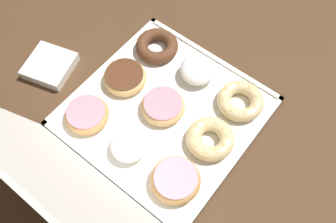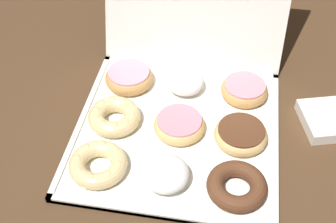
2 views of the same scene
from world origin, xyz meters
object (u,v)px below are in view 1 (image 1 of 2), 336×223
donut_box (165,112)px  cruller_donut_3 (210,139)px  powdered_filled_donut_1 (199,71)px  napkin_stack (50,66)px  pink_frosted_donut_4 (164,105)px  powdered_filled_donut_7 (128,144)px  pink_frosted_donut_8 (87,114)px  chocolate_cake_ring_donut_2 (157,46)px  cruller_donut_0 (240,101)px  pink_frosted_donut_6 (176,180)px  chocolate_frosted_donut_5 (125,77)px

donut_box → cruller_donut_3: bearing=-180.0°
powdered_filled_donut_1 → napkin_stack: size_ratio=0.80×
pink_frosted_donut_4 → napkin_stack: size_ratio=0.95×
pink_frosted_donut_4 → powdered_filled_donut_7: 0.14m
pink_frosted_donut_8 → napkin_stack: (0.19, -0.05, -0.02)m
powdered_filled_donut_7 → cruller_donut_3: bearing=-136.8°
chocolate_cake_ring_donut_2 → pink_frosted_donut_8: pink_frosted_donut_8 is taller
cruller_donut_0 → chocolate_cake_ring_donut_2: 0.27m
donut_box → pink_frosted_donut_8: 0.19m
powdered_filled_donut_7 → pink_frosted_donut_8: bearing=0.7°
pink_frosted_donut_8 → cruller_donut_3: bearing=-153.9°
cruller_donut_3 → chocolate_cake_ring_donut_2: bearing=-26.6°
napkin_stack → cruller_donut_3: bearing=-169.6°
cruller_donut_3 → pink_frosted_donut_6: 0.13m
donut_box → cruller_donut_0: size_ratio=3.73×
chocolate_frosted_donut_5 → pink_frosted_donut_4: bearing=179.5°
cruller_donut_0 → pink_frosted_donut_6: pink_frosted_donut_6 is taller
chocolate_frosted_donut_5 → pink_frosted_donut_6: size_ratio=0.99×
napkin_stack → chocolate_cake_ring_donut_2: bearing=-130.7°
pink_frosted_donut_6 → powdered_filled_donut_7: powdered_filled_donut_7 is taller
donut_box → chocolate_cake_ring_donut_2: (0.14, -0.14, 0.02)m
cruller_donut_3 → powdered_filled_donut_7: (0.14, 0.13, 0.00)m
chocolate_cake_ring_donut_2 → pink_frosted_donut_4: pink_frosted_donut_4 is taller
powdered_filled_donut_1 → cruller_donut_3: 0.19m
donut_box → pink_frosted_donut_4: size_ratio=3.94×
pink_frosted_donut_6 → pink_frosted_donut_4: bearing=-43.9°
powdered_filled_donut_7 → cruller_donut_0: bearing=-118.0°
cruller_donut_3 → cruller_donut_0: bearing=-89.6°
chocolate_cake_ring_donut_2 → chocolate_frosted_donut_5: 0.13m
pink_frosted_donut_8 → chocolate_frosted_donut_5: bearing=-90.1°
donut_box → napkin_stack: bearing=14.6°
pink_frosted_donut_4 → pink_frosted_donut_8: bearing=46.6°
chocolate_cake_ring_donut_2 → napkin_stack: 0.29m
chocolate_frosted_donut_5 → pink_frosted_donut_6: bearing=153.4°
chocolate_cake_ring_donut_2 → powdered_filled_donut_7: 0.30m
donut_box → cruller_donut_3: 0.14m
donut_box → powdered_filled_donut_7: size_ratio=5.00×
chocolate_cake_ring_donut_2 → pink_frosted_donut_4: bearing=134.6°
donut_box → pink_frosted_donut_4: bearing=-36.4°
powdered_filled_donut_7 → pink_frosted_donut_8: 0.13m
cruller_donut_3 → powdered_filled_donut_7: 0.19m
napkin_stack → pink_frosted_donut_8: bearing=165.5°
chocolate_frosted_donut_5 → pink_frosted_donut_8: pink_frosted_donut_8 is taller
donut_box → cruller_donut_3: size_ratio=3.79×
powdered_filled_donut_7 → chocolate_frosted_donut_5: bearing=-46.1°
cruller_donut_3 → pink_frosted_donut_8: size_ratio=1.05×
cruller_donut_0 → pink_frosted_donut_6: (0.00, 0.26, 0.00)m
powdered_filled_donut_1 → pink_frosted_donut_4: bearing=85.7°
chocolate_cake_ring_donut_2 → napkin_stack: bearing=49.3°
cruller_donut_0 → napkin_stack: size_ratio=1.00×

